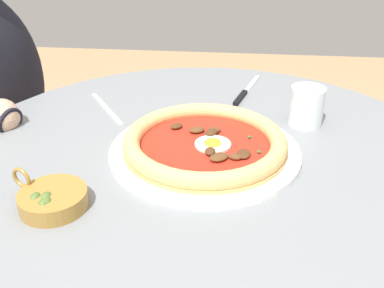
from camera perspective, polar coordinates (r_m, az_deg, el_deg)
name	(u,v)px	position (r m, az deg, el deg)	size (l,w,h in m)	color
dining_table	(204,212)	(0.85, 1.51, -8.73)	(0.92, 0.92, 0.73)	gray
pizza_on_plate	(205,145)	(0.76, 1.64, -0.16)	(0.33, 0.33, 0.04)	white
water_glass	(306,108)	(0.89, 14.49, 4.52)	(0.07, 0.07, 0.08)	silver
steak_knife	(244,93)	(1.03, 6.70, 6.49)	(0.19, 0.06, 0.01)	silver
olive_pan	(52,199)	(0.67, -17.59, -6.77)	(0.10, 0.12, 0.05)	olive
fork_utensil	(106,109)	(0.96, -10.95, 4.50)	(0.16, 0.11, 0.00)	#BCBCC1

